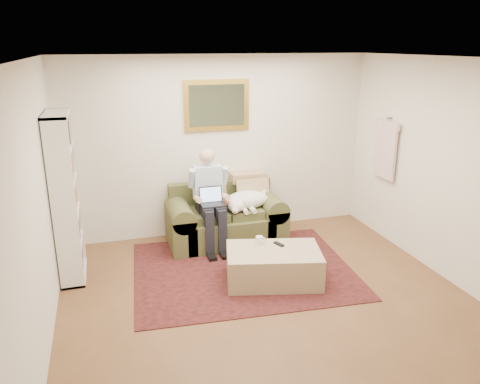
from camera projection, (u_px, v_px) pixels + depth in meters
name	position (u px, v px, depth m)	size (l,w,h in m)	color
room_shell	(269.00, 188.00, 4.85)	(4.51, 5.00, 2.61)	brown
rug	(243.00, 269.00, 5.92)	(2.70, 2.16, 0.01)	black
sofa	(226.00, 223.00, 6.70)	(1.64, 0.83, 0.98)	#3E4725
seated_man	(211.00, 201.00, 6.37)	(0.54, 0.77, 1.38)	#8CADD8
laptop	(212.00, 200.00, 6.31)	(0.32, 0.25, 0.23)	black
sleeping_dog	(247.00, 200.00, 6.60)	(0.67, 0.42, 0.25)	white
ottoman	(273.00, 266.00, 5.59)	(1.10, 0.70, 0.40)	tan
coffee_mug	(259.00, 240.00, 5.68)	(0.08, 0.08, 0.10)	white
tv_remote	(279.00, 244.00, 5.67)	(0.05, 0.15, 0.02)	black
bookshelf	(65.00, 198.00, 5.51)	(0.28, 0.80, 2.00)	white
wall_mirror	(217.00, 105.00, 6.59)	(0.94, 0.04, 0.72)	gold
hanging_shirt	(386.00, 147.00, 6.57)	(0.06, 0.52, 0.90)	beige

